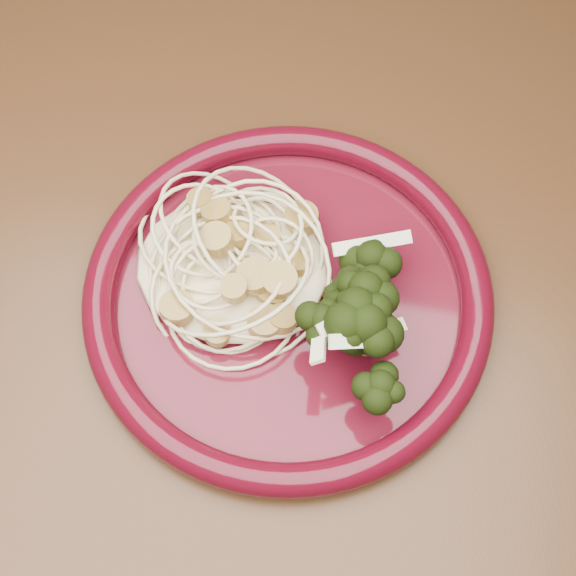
% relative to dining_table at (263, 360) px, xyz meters
% --- Properties ---
extents(dining_table, '(1.20, 0.80, 0.75)m').
position_rel_dining_table_xyz_m(dining_table, '(0.00, 0.00, 0.00)').
color(dining_table, '#472814').
rests_on(dining_table, ground).
extents(dinner_plate, '(0.37, 0.37, 0.03)m').
position_rel_dining_table_xyz_m(dinner_plate, '(0.02, 0.01, 0.11)').
color(dinner_plate, '#4B0B17').
rests_on(dinner_plate, dining_table).
extents(spaghetti_pile, '(0.17, 0.16, 0.03)m').
position_rel_dining_table_xyz_m(spaghetti_pile, '(-0.03, 0.02, 0.12)').
color(spaghetti_pile, beige).
rests_on(spaghetti_pile, dinner_plate).
extents(scallop_cluster, '(0.16, 0.16, 0.04)m').
position_rel_dining_table_xyz_m(scallop_cluster, '(-0.03, 0.02, 0.16)').
color(scallop_cluster, '#B49040').
rests_on(scallop_cluster, spaghetti_pile).
extents(broccoli_pile, '(0.13, 0.17, 0.05)m').
position_rel_dining_table_xyz_m(broccoli_pile, '(0.07, -0.00, 0.13)').
color(broccoli_pile, black).
rests_on(broccoli_pile, dinner_plate).
extents(onion_garnish, '(0.09, 0.11, 0.05)m').
position_rel_dining_table_xyz_m(onion_garnish, '(0.07, -0.00, 0.16)').
color(onion_garnish, white).
rests_on(onion_garnish, broccoli_pile).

